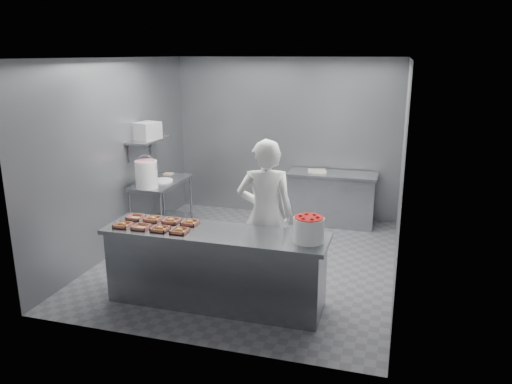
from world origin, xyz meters
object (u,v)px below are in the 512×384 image
tray_1 (141,227)px  glaze_bucket (146,174)px  tray_3 (179,231)px  appliance (147,131)px  tray_7 (190,222)px  tray_5 (153,219)px  strawberry_tub (309,228)px  tray_0 (123,225)px  prep_table (162,199)px  service_counter (216,268)px  tray_4 (136,217)px  tray_2 (160,229)px  worker (265,215)px  back_counter (332,198)px  tray_6 (171,221)px

tray_1 → glaze_bucket: glaze_bucket is taller
tray_3 → appliance: appliance is taller
appliance → tray_7: bearing=-33.6°
tray_5 → strawberry_tub: 1.94m
tray_0 → appliance: (-0.73, 2.06, 0.77)m
tray_5 → glaze_bucket: glaze_bucket is taller
prep_table → tray_1: (0.80, -2.10, 0.33)m
service_counter → prep_table: same height
tray_5 → strawberry_tub: size_ratio=0.56×
tray_0 → tray_7: bearing=22.3°
tray_0 → tray_4: (0.00, 0.30, -0.00)m
tray_2 → worker: worker is taller
tray_0 → tray_4: tray_0 is taller
back_counter → tray_4: bearing=-122.6°
tray_0 → tray_3: bearing=0.0°
service_counter → tray_5: (-0.85, 0.15, 0.47)m
tray_1 → strawberry_tub: bearing=4.0°
worker → appliance: (-2.25, 1.31, 0.75)m
tray_6 → strawberry_tub: 1.70m
prep_table → tray_0: (0.56, -2.10, 0.33)m
tray_3 → tray_6: (-0.24, 0.30, 0.00)m
service_counter → prep_table: bearing=130.2°
back_counter → glaze_bucket: size_ratio=2.98×
tray_1 → glaze_bucket: 1.86m
prep_table → worker: 2.51m
service_counter → strawberry_tub: (1.08, -0.01, 0.59)m
tray_2 → tray_4: 0.56m
tray_0 → tray_3: (0.72, 0.00, 0.00)m
back_counter → tray_5: (-1.75, -3.10, 0.47)m
tray_2 → tray_5: same height
back_counter → tray_7: (-1.27, -3.10, 0.47)m
worker → tray_2: bearing=20.5°
tray_1 → tray_5: 0.30m
tray_1 → tray_7: (0.48, 0.30, 0.00)m
prep_table → back_counter: 2.87m
worker → appliance: size_ratio=5.33×
tray_0 → tray_2: same height
back_counter → tray_0: (-1.99, -3.40, 0.47)m
prep_table → glaze_bucket: bearing=-90.9°
strawberry_tub → tray_1: bearing=-176.0°
tray_7 → glaze_bucket: 1.88m
strawberry_tub → tray_4: bearing=175.8°
tray_0 → tray_3: same height
tray_3 → tray_4: size_ratio=1.00×
prep_table → tray_3: size_ratio=6.40×
service_counter → tray_7: 0.62m
tray_1 → strawberry_tub: 1.94m
tray_7 → worker: size_ratio=0.10×
tray_5 → strawberry_tub: (1.93, -0.16, 0.13)m
worker → strawberry_tub: 0.90m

